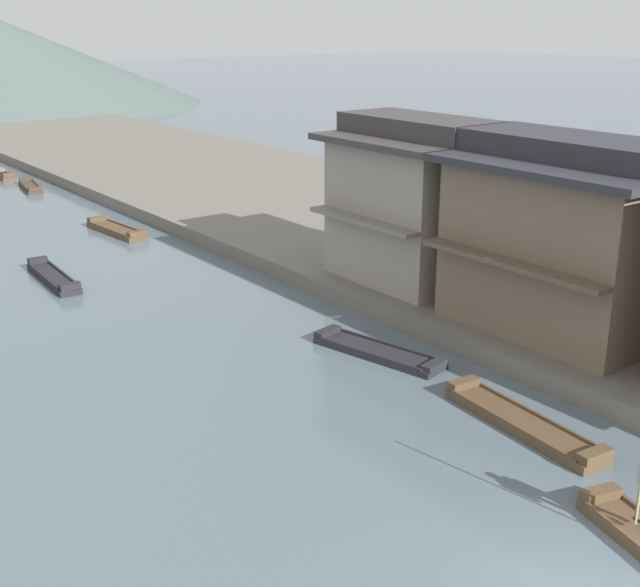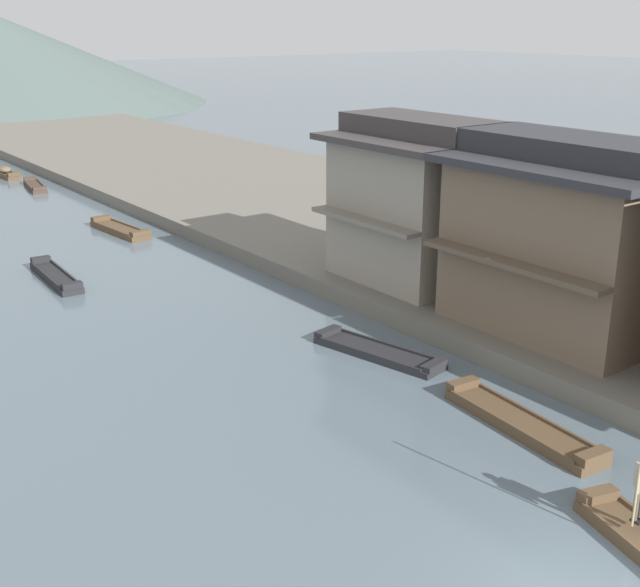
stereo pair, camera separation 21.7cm
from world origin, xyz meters
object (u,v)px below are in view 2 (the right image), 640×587
(boat_moored_far, at_px, (35,186))
(boat_upstream_distant, at_px, (378,352))
(boat_midriver_drifting, at_px, (5,173))
(boat_moored_third, at_px, (522,424))
(boat_moored_second, at_px, (120,230))
(house_waterfront_tall, at_px, (418,201))
(boat_crossing_west, at_px, (56,277))
(house_waterfront_second, at_px, (570,237))

(boat_moored_far, distance_m, boat_upstream_distant, 33.63)
(boat_midriver_drifting, bearing_deg, boat_moored_third, -90.20)
(boat_moored_second, relative_size, house_waterfront_tall, 0.71)
(boat_moored_second, xyz_separation_m, boat_moored_third, (-0.11, -25.76, -0.01))
(boat_midriver_drifting, relative_size, house_waterfront_tall, 0.56)
(boat_moored_third, height_order, house_waterfront_tall, house_waterfront_tall)
(boat_midriver_drifting, bearing_deg, boat_upstream_distant, -89.92)
(boat_upstream_distant, relative_size, house_waterfront_tall, 0.75)
(boat_moored_far, xyz_separation_m, boat_upstream_distant, (-0.23, -33.63, -0.02))
(boat_moored_second, relative_size, boat_upstream_distant, 0.95)
(boat_moored_far, bearing_deg, house_waterfront_tall, -80.38)
(house_waterfront_tall, bearing_deg, boat_crossing_west, 137.25)
(boat_moored_far, distance_m, boat_midriver_drifting, 5.22)
(boat_upstream_distant, relative_size, boat_crossing_west, 0.99)
(boat_moored_second, xyz_separation_m, house_waterfront_tall, (5.36, -15.79, 3.51))
(boat_moored_third, bearing_deg, house_waterfront_tall, 61.24)
(boat_moored_third, height_order, boat_midriver_drifting, boat_midriver_drifting)
(boat_moored_far, distance_m, house_waterfront_tall, 30.29)
(boat_upstream_distant, bearing_deg, house_waterfront_tall, 37.06)
(boat_moored_far, relative_size, house_waterfront_tall, 0.65)
(boat_crossing_west, height_order, house_waterfront_tall, house_waterfront_tall)
(boat_moored_far, bearing_deg, boat_midriver_drifting, 93.17)
(boat_crossing_west, xyz_separation_m, house_waterfront_second, (10.87, -16.74, 3.50))
(boat_moored_second, xyz_separation_m, boat_crossing_west, (-5.37, -5.87, 0.00))
(boat_crossing_west, relative_size, house_waterfront_second, 0.62)
(boat_upstream_distant, bearing_deg, boat_moored_third, -92.00)
(boat_midriver_drifting, distance_m, house_waterfront_second, 42.19)
(boat_moored_third, bearing_deg, boat_moored_far, 89.36)
(boat_moored_second, bearing_deg, boat_upstream_distant, -89.71)
(house_waterfront_second, bearing_deg, boat_moored_second, 103.67)
(boat_moored_second, xyz_separation_m, house_waterfront_second, (5.50, -22.62, 3.50))
(boat_crossing_west, height_order, house_waterfront_second, house_waterfront_second)
(boat_upstream_distant, bearing_deg, boat_moored_far, 89.60)
(boat_moored_second, distance_m, boat_moored_far, 13.87)
(boat_moored_far, height_order, house_waterfront_tall, house_waterfront_tall)
(boat_upstream_distant, height_order, boat_crossing_west, boat_crossing_west)
(boat_midriver_drifting, distance_m, boat_crossing_west, 25.53)
(boat_moored_far, relative_size, house_waterfront_second, 0.54)
(boat_upstream_distant, height_order, house_waterfront_second, house_waterfront_second)
(boat_moored_far, relative_size, boat_upstream_distant, 0.87)
(boat_midriver_drifting, bearing_deg, boat_moored_far, -86.83)
(house_waterfront_tall, bearing_deg, boat_upstream_distant, -142.94)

